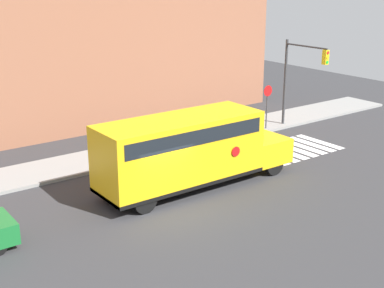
# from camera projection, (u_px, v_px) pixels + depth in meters

# --- Properties ---
(ground_plane) EXTENTS (60.00, 60.00, 0.00)m
(ground_plane) POSITION_uv_depth(u_px,v_px,m) (164.00, 205.00, 21.81)
(ground_plane) COLOR #333335
(sidewalk_strip) EXTENTS (44.00, 3.00, 0.15)m
(sidewalk_strip) POSITION_uv_depth(u_px,v_px,m) (92.00, 161.00, 26.77)
(sidewalk_strip) COLOR gray
(sidewalk_strip) RESTS_ON ground
(building_backdrop) EXTENTS (32.00, 4.00, 13.34)m
(building_backdrop) POSITION_uv_depth(u_px,v_px,m) (33.00, 18.00, 29.74)
(building_backdrop) COLOR #935B42
(building_backdrop) RESTS_ON ground
(crosswalk_stripes) EXTENTS (4.70, 3.20, 0.01)m
(crosswalk_stripes) POSITION_uv_depth(u_px,v_px,m) (294.00, 149.00, 28.84)
(crosswalk_stripes) COLOR white
(crosswalk_stripes) RESTS_ON ground
(school_bus) EXTENTS (9.38, 2.57, 3.25)m
(school_bus) POSITION_uv_depth(u_px,v_px,m) (188.00, 148.00, 23.05)
(school_bus) COLOR yellow
(school_bus) RESTS_ON ground
(stop_sign) EXTENTS (0.65, 0.10, 2.77)m
(stop_sign) POSITION_uv_depth(u_px,v_px,m) (267.00, 101.00, 31.61)
(stop_sign) COLOR #38383A
(stop_sign) RESTS_ON ground
(traffic_light) EXTENTS (0.28, 3.19, 5.31)m
(traffic_light) POSITION_uv_depth(u_px,v_px,m) (298.00, 72.00, 31.34)
(traffic_light) COLOR #38383A
(traffic_light) RESTS_ON ground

